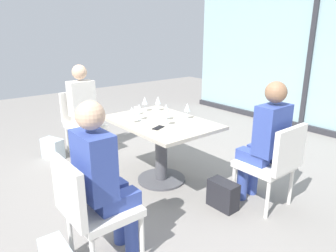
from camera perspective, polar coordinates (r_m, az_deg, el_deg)
The scene contains 20 objects.
ground_plane at distance 3.74m, azimuth -1.21°, elevation -9.84°, with size 12.00×12.00×0.00m, color gray.
window_wall_backdrop at distance 5.88m, azimuth 24.63°, elevation 10.94°, with size 5.06×0.10×2.70m.
dining_table_main at distance 3.53m, azimuth -1.26°, elevation -2.02°, with size 1.24×0.85×0.73m.
chair_side_end at distance 4.56m, azimuth -15.51°, elevation 1.26°, with size 0.50×0.46×0.87m.
chair_front_right at distance 2.37m, azimuth -13.97°, elevation -13.95°, with size 0.46×0.50×0.87m.
chair_far_right at distance 3.17m, azimuth 18.76°, elevation -6.10°, with size 0.50×0.46×0.87m.
person_side_end at distance 4.41m, azimuth -15.14°, elevation 3.50°, with size 0.39×0.34×1.26m.
person_front_right at distance 2.32m, azimuth -11.87°, elevation -8.87°, with size 0.34×0.39×1.26m.
person_far_right at distance 3.15m, azimuth 17.46°, elevation -2.14°, with size 0.39×0.34×1.26m.
wine_glass_0 at distance 3.47m, azimuth -0.34°, elevation 3.21°, with size 0.07×0.07×0.18m.
wine_glass_1 at distance 3.52m, azimuth 3.56°, elevation 3.40°, with size 0.07×0.07×0.18m.
wine_glass_2 at distance 3.49m, azimuth -5.28°, elevation 3.22°, with size 0.07×0.07×0.18m.
wine_glass_3 at distance 3.87m, azimuth -1.86°, elevation 4.70°, with size 0.07×0.07×0.18m.
wine_glass_4 at distance 3.37m, azimuth -6.63°, elevation 2.67°, with size 0.07×0.07×0.18m.
wine_glass_5 at distance 3.86m, azimuth -4.28°, elevation 4.61°, with size 0.07×0.07×0.18m.
wine_glass_6 at distance 3.28m, azimuth -0.12°, elevation 2.39°, with size 0.07×0.07×0.18m.
coffee_cup at distance 3.75m, azimuth -5.66°, elevation 2.85°, with size 0.08×0.08×0.09m, color white.
cell_phone_on_table at distance 3.21m, azimuth -1.80°, elevation -0.31°, with size 0.07×0.14×0.01m, color black.
handbag_0 at distance 4.56m, azimuth -20.37°, elevation -3.91°, with size 0.30×0.16×0.28m, color silver.
handbag_2 at distance 3.20m, azimuth 10.04°, elevation -12.29°, with size 0.30×0.16×0.28m, color #232328.
Camera 1 is at (2.63, -2.04, 1.71)m, focal length 33.24 mm.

